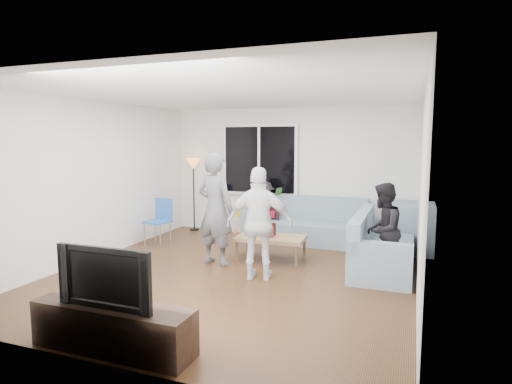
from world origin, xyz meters
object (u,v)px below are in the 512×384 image
at_px(coffee_table, 271,248).
at_px(spectator_back, 264,210).
at_px(sofa_right_section, 384,241).
at_px(player_right, 260,224).
at_px(side_chair, 157,222).
at_px(sofa_back_section, 305,220).
at_px(player_left, 215,209).
at_px(spectator_right, 383,230).
at_px(tv_console, 113,328).
at_px(floor_lamp, 194,195).
at_px(television, 111,275).

distance_m(coffee_table, spectator_back, 1.62).
bearing_deg(sofa_right_section, player_right, 124.55).
xyz_separation_m(side_chair, player_right, (2.46, -1.17, 0.37)).
distance_m(sofa_back_section, player_left, 2.20).
distance_m(coffee_table, player_left, 1.13).
xyz_separation_m(side_chair, spectator_back, (1.69, 1.21, 0.14)).
distance_m(player_right, spectator_right, 1.77).
bearing_deg(tv_console, floor_lamp, 110.67).
height_order(sofa_right_section, player_left, player_left).
distance_m(tv_console, television, 0.51).
bearing_deg(side_chair, spectator_right, 4.24).
bearing_deg(coffee_table, player_right, -81.11).
distance_m(sofa_right_section, spectator_back, 2.71).
bearing_deg(tv_console, coffee_table, 82.72).
bearing_deg(coffee_table, side_chair, 174.23).
height_order(spectator_back, television, spectator_back).
bearing_deg(tv_console, side_chair, 117.72).
xyz_separation_m(floor_lamp, spectator_back, (1.69, -0.19, -0.21)).
bearing_deg(side_chair, tv_console, -51.78).
bearing_deg(spectator_right, sofa_right_section, -167.72).
height_order(tv_console, television, television).
height_order(player_right, tv_console, player_right).
bearing_deg(player_left, coffee_table, -133.86).
relative_size(sofa_back_section, sofa_right_section, 1.15).
distance_m(sofa_back_section, player_right, 2.38).
distance_m(sofa_right_section, player_right, 1.99).
xyz_separation_m(sofa_back_section, player_left, (-0.95, -1.92, 0.46)).
relative_size(sofa_right_section, spectator_back, 1.75).
height_order(floor_lamp, spectator_back, floor_lamp).
height_order(sofa_back_section, player_right, player_right).
height_order(sofa_back_section, television, television).
bearing_deg(tv_console, player_right, 76.64).
distance_m(sofa_right_section, coffee_table, 1.78).
bearing_deg(floor_lamp, side_chair, -90.00).
bearing_deg(floor_lamp, spectator_back, -6.57).
relative_size(floor_lamp, television, 1.57).
bearing_deg(side_chair, sofa_back_section, 35.65).
height_order(player_right, spectator_back, player_right).
distance_m(sofa_back_section, television, 4.82).
distance_m(player_left, spectator_back, 1.98).
relative_size(side_chair, tv_console, 0.54).
distance_m(spectator_right, spectator_back, 2.91).
height_order(side_chair, spectator_back, spectator_back).
bearing_deg(sofa_right_section, spectator_back, 61.90).
xyz_separation_m(side_chair, spectator_right, (4.07, -0.45, 0.25)).
relative_size(side_chair, spectator_back, 0.75).
distance_m(sofa_back_section, coffee_table, 1.45).
bearing_deg(side_chair, floor_lamp, 100.50).
height_order(sofa_right_section, television, television).
bearing_deg(tv_console, spectator_right, 55.16).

